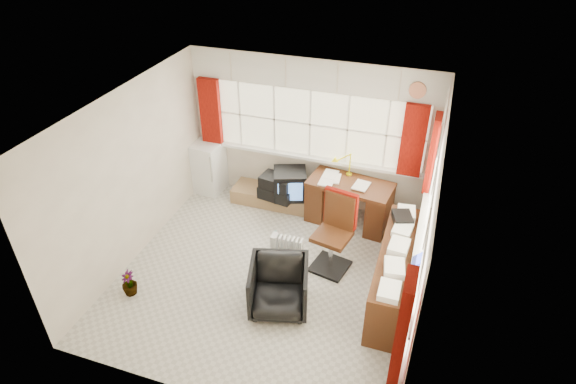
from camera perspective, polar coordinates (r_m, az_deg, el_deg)
name	(u,v)px	position (r m, az deg, el deg)	size (l,w,h in m)	color
ground	(269,275)	(6.91, -2.32, -9.79)	(4.00, 4.00, 0.00)	beige
room_walls	(266,186)	(5.98, -2.64, 0.76)	(4.00, 4.00, 4.00)	beige
window_back	(309,153)	(7.85, 2.50, 4.59)	(3.70, 0.12, 3.60)	beige
window_right	(419,252)	(6.02, 15.22, -6.90)	(0.12, 3.70, 3.60)	beige
curtains	(354,165)	(6.56, 7.86, 3.17)	(3.83, 3.83, 1.15)	maroon
overhead_cabinets	(364,109)	(6.25, 9.02, 9.64)	(3.98, 3.98, 0.48)	silver
desk	(349,201)	(7.68, 7.25, -1.05)	(1.37, 0.81, 0.78)	#582E14
desk_lamp	(350,159)	(7.57, 7.39, 3.86)	(0.14, 0.12, 0.40)	#FAF50A
task_chair	(336,228)	(6.73, 5.72, -4.29)	(0.58, 0.61, 1.18)	black
office_chair	(279,287)	(6.24, -1.09, -11.18)	(0.73, 0.76, 0.69)	black
radiator	(289,258)	(6.80, 0.11, -7.79)	(0.40, 0.16, 0.60)	white
credenza	(397,271)	(6.53, 12.80, -9.17)	(0.50, 2.00, 0.85)	#582E14
file_tray	(402,218)	(6.77, 13.39, -3.04)	(0.25, 0.32, 0.11)	black
tv_bench	(273,197)	(8.24, -1.75, -0.54)	(1.40, 0.50, 0.25)	#937149
crt_tv	(290,184)	(7.90, 0.22, 0.97)	(0.65, 0.62, 0.48)	black
hifi_stack	(277,188)	(7.89, -1.31, 0.53)	(0.62, 0.45, 0.41)	black
mini_fridge	(208,166)	(8.58, -9.49, 3.04)	(0.58, 0.59, 0.91)	white
spray_bottle_a	(292,203)	(8.02, 0.42, -1.30)	(0.12, 0.13, 0.32)	white
spray_bottle_b	(276,236)	(7.41, -1.45, -5.23)	(0.09, 0.09, 0.20)	#83C4B6
flower_vase	(129,283)	(6.85, -18.31, -10.20)	(0.21, 0.21, 0.37)	black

